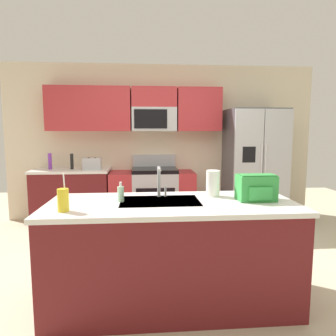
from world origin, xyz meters
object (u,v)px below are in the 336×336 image
Objects in this scene: range_oven at (153,196)px; soap_dispenser at (121,194)px; toaster at (92,164)px; sink_faucet at (160,179)px; pepper_mill at (72,161)px; bottle_purple at (50,161)px; drink_cup_yellow at (63,200)px; refrigerator at (254,166)px; paper_towel_roll at (213,183)px; backpack at (256,187)px.

range_oven is 2.38m from soap_dispenser.
sink_faucet reaches higher than toaster.
range_oven is 4.86× the size of toaster.
pepper_mill is 0.87× the size of sink_faucet.
pepper_mill reaches higher than range_oven.
bottle_purple is 1.49× the size of soap_dispenser.
toaster is 2.33m from soap_dispenser.
soap_dispenser is at bearing 35.10° from drink_cup_yellow.
refrigerator reaches higher than paper_towel_roll.
drink_cup_yellow is (-2.41, -2.51, 0.06)m from refrigerator.
toaster is 0.33m from pepper_mill.
pepper_mill is 2.48m from soap_dispenser.
paper_towel_roll is (1.24, 0.44, 0.03)m from drink_cup_yellow.
backpack is (0.34, -0.20, -0.00)m from paper_towel_roll.
pepper_mill is 1.44× the size of soap_dispenser.
backpack reaches higher than toaster.
range_oven is 0.74× the size of refrigerator.
sink_faucet reaches higher than range_oven.
bottle_purple is 2.70m from sink_faucet.
drink_cup_yellow reaches higher than sink_faucet.
refrigerator is 6.61× the size of toaster.
bottle_purple is at bearing 118.98° from soap_dispenser.
paper_towel_roll is (2.11, -2.16, -0.01)m from bottle_purple.
pepper_mill is 2.78m from paper_towel_roll.
refrigerator is 5.78× the size of backpack.
soap_dispenser is at bearing -74.73° from toaster.
pepper_mill reaches higher than backpack.
pepper_mill is (-2.94, 0.07, 0.10)m from refrigerator.
refrigerator is at bearing 48.04° from soap_dispenser.
pepper_mill is at bearing 171.23° from toaster.
drink_cup_yellow is at bearing -85.31° from toaster.
toaster is at bearing -176.83° from range_oven.
bottle_purple is (-1.61, 0.01, 0.58)m from range_oven.
backpack is at bearing -110.13° from refrigerator.
range_oven is 1.74m from refrigerator.
range_oven is at bearing 109.58° from backpack.
drink_cup_yellow reaches higher than range_oven.
drink_cup_yellow is (0.87, -2.59, -0.04)m from bottle_purple.
toaster is 1.11× the size of bottle_purple.
refrigerator is at bearing 69.87° from backpack.
soap_dispenser is (-0.34, -2.30, 0.53)m from range_oven.
toaster is at bearing 179.57° from refrigerator.
paper_towel_roll is (1.77, -2.15, -0.00)m from pepper_mill.
pepper_mill is at bearing 101.63° from drink_cup_yellow.
refrigerator reaches higher than range_oven.
bottle_purple is at bearing 126.76° from sink_faucet.
refrigerator is at bearing -1.36° from bottle_purple.
sink_faucet is 0.38m from soap_dispenser.
soap_dispenser is (-0.34, -0.14, -0.10)m from sink_faucet.
paper_towel_roll is (0.83, 0.15, 0.05)m from soap_dispenser.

